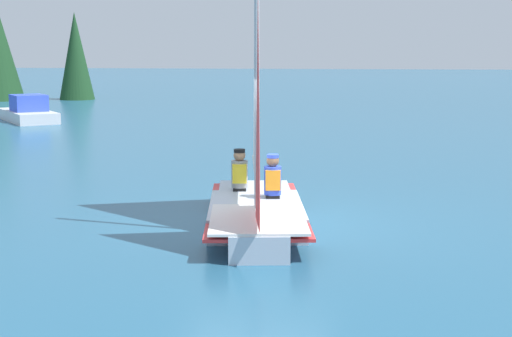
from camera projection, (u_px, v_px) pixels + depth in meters
ground_plane at (256, 227)px, 12.06m from camera, size 260.00×260.00×0.00m
sailboat_main at (256, 179)px, 11.96m from camera, size 2.40×4.64×5.61m
sailor_helm at (273, 185)px, 12.47m from camera, size 0.35×0.38×1.16m
sailor_crew at (240, 178)px, 13.15m from camera, size 0.35×0.38×1.16m
motorboat_distant at (28, 112)px, 30.97m from camera, size 4.23×4.52×1.16m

